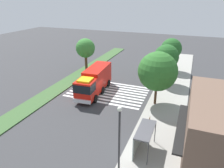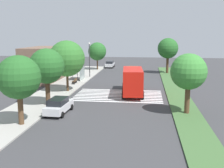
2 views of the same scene
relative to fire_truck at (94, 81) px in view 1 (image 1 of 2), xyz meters
name	(u,v)px [view 1 (image 1 of 2)]	position (x,y,z in m)	size (l,w,h in m)	color
ground_plane	(103,97)	(0.76, 1.84, -2.07)	(120.00, 120.00, 0.00)	#38383A
sidewalk	(166,108)	(0.76, 11.00, -2.00)	(60.00, 5.22, 0.14)	#9E9B93
median_strip	(58,89)	(0.76, -6.20, -2.00)	(60.00, 3.00, 0.14)	#3D6033
crosswalk	(108,92)	(-1.19, 1.84, -2.06)	(7.65, 11.78, 0.01)	silver
fire_truck	(94,81)	(0.00, 0.00, 0.00)	(9.56, 3.34, 3.73)	red
parked_car_west	(154,72)	(-10.63, 7.19, -1.20)	(4.69, 2.15, 1.68)	silver
bus_stop_shelter	(142,135)	(10.20, 9.89, -0.18)	(3.50, 1.40, 2.46)	#4C4C51
bench_near_shelter	(150,124)	(6.20, 9.88, -1.48)	(1.60, 0.50, 0.90)	#4C3823
street_lamp	(119,138)	(14.01, 8.99, 1.89)	(0.36, 0.36, 6.50)	#2D2D30
storefront_building	(217,131)	(8.82, 16.16, 0.92)	(10.23, 5.91, 5.98)	brown
sidewalk_tree_far_west	(171,49)	(-14.85, 9.39, 2.41)	(3.96, 3.96, 6.35)	#513823
sidewalk_tree_west	(166,57)	(-7.79, 9.39, 2.59)	(4.04, 4.04, 6.58)	#47301E
sidewalk_tree_center	(158,71)	(0.29, 9.39, 2.76)	(5.15, 5.15, 7.27)	#47301E
median_tree_far_west	(85,48)	(-9.20, -6.20, 2.41)	(3.73, 3.73, 6.25)	#513823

